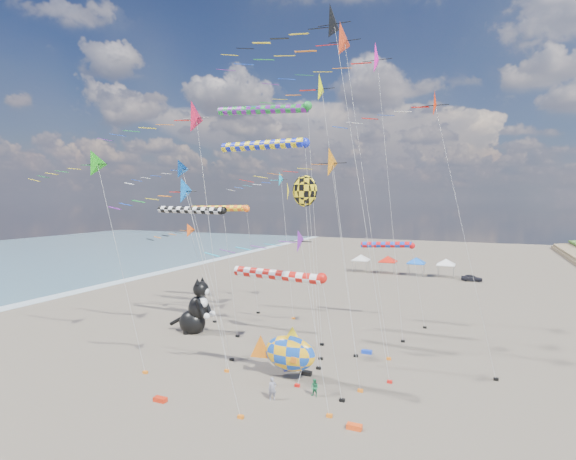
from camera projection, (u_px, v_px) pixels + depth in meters
The scene contains 32 objects.
ground at pixel (212, 432), 26.37m from camera, with size 260.00×260.00×0.00m, color brown.
delta_kite_0 at pixel (96, 166), 35.79m from camera, with size 11.63×2.34×17.74m.
delta_kite_1 at pixel (320, 93), 38.55m from camera, with size 10.89×2.53×24.30m.
delta_kite_2 at pixel (184, 119), 35.49m from camera, with size 13.00×2.80×21.59m.
delta_kite_3 at pixel (179, 195), 28.72m from camera, with size 9.61×1.88×15.19m.
delta_kite_4 at pixel (316, 166), 32.00m from camera, with size 9.83×2.32×17.46m.
delta_kite_5 at pixel (273, 247), 28.90m from camera, with size 9.29×1.68×11.83m.
delta_kite_6 at pixel (341, 20), 33.02m from camera, with size 12.93×2.90×28.50m.
delta_kite_7 at pixel (264, 182), 51.36m from camera, with size 9.19×1.81×16.87m.
delta_kite_8 at pixel (191, 233), 50.12m from camera, with size 7.47×1.69×11.10m.
delta_kite_9 at pixel (370, 59), 42.32m from camera, with size 14.61×3.21×28.65m.
delta_kite_10 at pixel (179, 173), 38.82m from camera, with size 10.16×1.81×17.21m.
delta_kite_11 at pixel (433, 109), 34.30m from camera, with size 11.83×2.23×21.95m.
delta_kite_12 at pixel (345, 43), 37.86m from camera, with size 15.18×3.12×28.61m.
windsock_0 at pixel (193, 211), 45.50m from camera, with size 9.51×0.75×12.90m.
windsock_1 at pixel (266, 110), 42.58m from camera, with size 10.97×0.84×22.55m.
windsock_2 at pixel (266, 146), 38.88m from camera, with size 9.77×0.86×18.76m.
windsock_3 at pixel (389, 245), 48.31m from camera, with size 7.11×0.68×9.06m.
windsock_4 at pixel (222, 209), 54.61m from camera, with size 9.20×0.80×12.88m.
windsock_5 at pixel (282, 276), 31.43m from camera, with size 8.31×0.75×8.69m.
angelfish_kite at pixel (302, 192), 37.69m from camera, with size 3.74×3.02×15.65m.
cat_inflatable at pixel (195, 305), 45.56m from camera, with size 4.26×2.13×5.75m, color black, non-canonical shape.
fish_inflatable at pixel (289, 353), 33.85m from camera, with size 5.44×2.20×4.13m.
person_adult at pixel (272, 389), 30.48m from camera, with size 0.57×0.37×1.56m, color gray.
child_green at pixel (315, 388), 30.99m from camera, with size 0.61×0.47×1.25m, color #227B4A.
child_blue at pixel (285, 364), 35.58m from camera, with size 0.67×0.28×1.14m, color #282DB9.
kite_bag_0 at pixel (160, 399), 30.27m from camera, with size 0.90×0.44×0.30m, color red.
kite_bag_1 at pixel (367, 352), 39.67m from camera, with size 0.90×0.44×0.30m, color #1337C5.
kite_bag_2 at pixel (354, 427), 26.64m from camera, with size 0.90×0.44×0.30m, color #EF4714.
kite_bag_3 at pixel (306, 373), 34.85m from camera, with size 0.90×0.44×0.30m, color black.
tent_row at pixel (402, 257), 80.58m from camera, with size 19.20×4.20×3.80m.
parked_car at pixel (472, 278), 74.33m from camera, with size 1.33×3.31×1.13m, color #26262D.
Camera 1 is at (14.15, -21.65, 13.68)m, focal length 28.00 mm.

